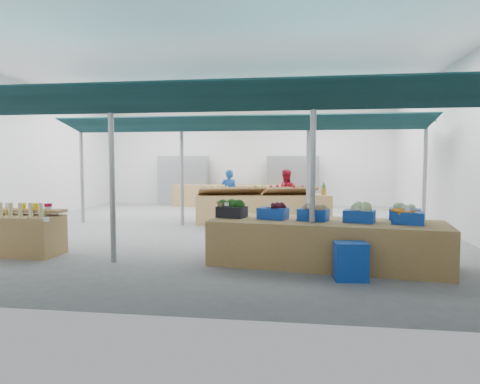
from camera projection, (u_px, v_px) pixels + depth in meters
The scene contains 24 objects.
floor at pixel (213, 229), 11.47m from camera, with size 13.00×13.00×0.00m, color slate.
hall at pixel (223, 133), 12.70m from camera, with size 13.00×13.00×13.00m.
pole_grid at pixel (230, 161), 9.51m from camera, with size 10.00×4.60×3.00m.
awnings at pixel (230, 117), 9.44m from camera, with size 9.50×7.08×0.30m.
back_shelving_left at pixel (183, 181), 17.67m from camera, with size 2.00×0.50×2.00m, color #B23F33.
back_shelving_right at pixel (293, 182), 17.04m from camera, with size 2.00×0.50×2.00m, color #B23F33.
bottle_shelf at pixel (18, 233), 8.25m from camera, with size 1.72×1.10×1.03m.
veg_counter at pixel (326, 243), 7.39m from camera, with size 3.96×1.32×0.77m, color olive.
fruit_counter at pixel (263, 209), 12.47m from camera, with size 3.87×0.92×0.83m, color olive.
far_counter at pixel (234, 196), 17.11m from camera, with size 4.81×0.96×0.87m, color olive.
crate_stack at pixel (351, 261), 6.42m from camera, with size 0.48×0.34×0.58m, color #0F3DAB.
vendor_left at pixel (229, 194), 13.70m from camera, with size 0.56×0.37×1.55m, color #1B4DB2.
vendor_right at pixel (285, 194), 13.44m from camera, with size 0.75×0.59×1.55m, color maroon.
crate_broccoli at pixel (232, 209), 7.83m from camera, with size 0.58×0.47×0.35m.
crate_beets at pixel (273, 211), 7.61m from camera, with size 0.58×0.47×0.29m.
crate_celeriac at pixel (313, 212), 7.42m from camera, with size 0.58×0.47×0.31m.
crate_cabbage at pixel (359, 213), 7.20m from camera, with size 0.58×0.47×0.35m.
crate_carrots at pixel (408, 217), 6.99m from camera, with size 0.58×0.47×0.29m.
sparrow at pixel (220, 204), 7.74m from camera, with size 0.12×0.09×0.11m.
pole_ribbon at pixel (48, 206), 6.78m from camera, with size 0.12×0.12×0.28m.
apple_heap_yellow at pixel (232, 189), 12.31m from camera, with size 2.02×1.28×0.27m.
apple_heap_red at pixel (290, 189), 12.35m from camera, with size 1.65×1.15×0.27m.
pineapple at pixel (324, 189), 12.38m from camera, with size 0.14×0.14×0.39m.
crate_extra at pixel (405, 212), 7.47m from camera, with size 0.58×0.48×0.32m.
Camera 1 is at (2.30, -11.16, 1.78)m, focal length 32.00 mm.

